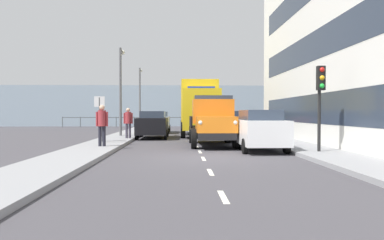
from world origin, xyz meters
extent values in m
plane|color=#423F44|center=(0.00, -8.92, 0.00)|extent=(80.00, 80.00, 0.00)
cube|color=gray|center=(-4.53, -8.92, 0.07)|extent=(2.08, 40.23, 0.15)
cube|color=gray|center=(4.53, -8.92, 0.07)|extent=(2.08, 40.23, 0.15)
cube|color=silver|center=(0.00, 6.20, 0.00)|extent=(0.12, 1.10, 0.01)
cube|color=silver|center=(0.00, 3.28, 0.00)|extent=(0.12, 1.10, 0.01)
cube|color=silver|center=(0.00, 0.37, 0.00)|extent=(0.12, 1.10, 0.01)
cube|color=silver|center=(0.00, -1.92, 0.00)|extent=(0.12, 1.10, 0.01)
cube|color=silver|center=(0.00, -4.14, 0.00)|extent=(0.12, 1.10, 0.01)
cube|color=silver|center=(0.00, -7.12, 0.00)|extent=(0.12, 1.10, 0.01)
cube|color=silver|center=(0.00, -9.57, 0.00)|extent=(0.12, 1.10, 0.01)
cube|color=silver|center=(0.00, -11.97, 0.00)|extent=(0.12, 1.10, 0.01)
cube|color=silver|center=(0.00, -14.50, 0.00)|extent=(0.12, 1.10, 0.01)
cube|color=silver|center=(0.00, -16.82, 0.00)|extent=(0.12, 1.10, 0.01)
cube|color=silver|center=(0.00, -19.46, 0.00)|extent=(0.12, 1.10, 0.01)
cube|color=silver|center=(0.00, -22.34, 0.00)|extent=(0.12, 1.10, 0.01)
cube|color=silver|center=(0.00, -24.70, 0.00)|extent=(0.12, 1.10, 0.01)
cube|color=#2D3847|center=(-5.60, -4.05, 1.80)|extent=(0.08, 17.96, 1.40)
cube|color=#2D3847|center=(-5.60, -4.05, 4.80)|extent=(0.08, 17.96, 1.40)
cube|color=#8C9EAD|center=(0.00, -32.04, 2.50)|extent=(80.00, 0.80, 5.00)
cylinder|color=#4C5156|center=(-14.00, -28.44, 0.60)|extent=(0.08, 0.08, 1.20)
cylinder|color=#4C5156|center=(-12.00, -28.44, 0.60)|extent=(0.08, 0.08, 1.20)
cylinder|color=#4C5156|center=(-10.00, -28.44, 0.60)|extent=(0.08, 0.08, 1.20)
cylinder|color=#4C5156|center=(-8.00, -28.44, 0.60)|extent=(0.08, 0.08, 1.20)
cylinder|color=#4C5156|center=(-6.00, -28.44, 0.60)|extent=(0.08, 0.08, 1.20)
cylinder|color=#4C5156|center=(-4.00, -28.44, 0.60)|extent=(0.08, 0.08, 1.20)
cylinder|color=#4C5156|center=(-2.00, -28.44, 0.60)|extent=(0.08, 0.08, 1.20)
cylinder|color=#4C5156|center=(0.00, -28.44, 0.60)|extent=(0.08, 0.08, 1.20)
cylinder|color=#4C5156|center=(2.00, -28.44, 0.60)|extent=(0.08, 0.08, 1.20)
cylinder|color=#4C5156|center=(4.00, -28.44, 0.60)|extent=(0.08, 0.08, 1.20)
cylinder|color=#4C5156|center=(6.00, -28.44, 0.60)|extent=(0.08, 0.08, 1.20)
cylinder|color=#4C5156|center=(8.00, -28.44, 0.60)|extent=(0.08, 0.08, 1.20)
cylinder|color=#4C5156|center=(10.00, -28.44, 0.60)|extent=(0.08, 0.08, 1.20)
cylinder|color=#4C5156|center=(12.00, -28.44, 0.60)|extent=(0.08, 0.08, 1.20)
cylinder|color=#4C5156|center=(14.00, -28.44, 0.60)|extent=(0.08, 0.08, 1.20)
cube|color=#4C5156|center=(0.00, -28.44, 1.12)|extent=(28.00, 0.08, 0.08)
cube|color=black|center=(-0.77, -4.96, 0.60)|extent=(1.64, 5.60, 0.30)
cube|color=orange|center=(-0.77, -3.11, 1.10)|extent=(1.72, 1.90, 0.70)
cube|color=silver|center=(-0.77, -2.21, 1.07)|extent=(1.16, 0.08, 0.56)
sphere|color=white|center=(-1.50, -2.21, 1.20)|extent=(0.20, 0.20, 0.20)
sphere|color=white|center=(-0.03, -2.21, 1.20)|extent=(0.20, 0.20, 0.20)
cube|color=orange|center=(-0.77, -4.62, 1.67)|extent=(1.93, 1.34, 1.15)
cube|color=#2D3847|center=(-0.77, -4.62, 2.15)|extent=(1.78, 1.23, 0.56)
cube|color=#2D2319|center=(-0.77, -6.30, 0.83)|extent=(2.10, 2.80, 0.16)
cube|color=black|center=(-1.78, -6.30, 1.15)|extent=(0.08, 2.80, 0.56)
cube|color=black|center=(0.24, -6.30, 1.15)|extent=(0.08, 2.80, 0.56)
cylinder|color=black|center=(-1.73, -3.28, 0.45)|extent=(0.24, 0.90, 0.90)
cylinder|color=black|center=(0.20, -3.28, 0.45)|extent=(0.24, 0.90, 0.90)
cylinder|color=black|center=(-1.73, -6.50, 0.45)|extent=(0.24, 0.90, 0.90)
cylinder|color=black|center=(0.20, -6.50, 0.45)|extent=(0.24, 0.90, 0.90)
cube|color=gold|center=(-0.53, -10.23, 1.82)|extent=(2.40, 2.21, 2.60)
cube|color=#2D3847|center=(-0.53, -10.23, 2.39)|extent=(2.20, 2.04, 0.80)
cube|color=#1933B2|center=(-0.53, -10.23, 3.22)|extent=(1.75, 0.20, 0.16)
cube|color=gold|center=(-0.53, -14.22, 2.37)|extent=(2.50, 5.95, 3.00)
cube|color=black|center=(-0.53, -13.29, 0.70)|extent=(2.00, 8.07, 0.36)
cylinder|color=black|center=(-1.68, -10.31, 0.52)|extent=(0.28, 1.04, 1.04)
cylinder|color=black|center=(0.62, -10.31, 0.52)|extent=(0.28, 1.04, 1.04)
cylinder|color=black|center=(-1.68, -13.92, 0.52)|extent=(0.28, 1.04, 1.04)
cylinder|color=black|center=(0.62, -13.92, 0.52)|extent=(0.28, 1.04, 1.04)
cylinder|color=black|center=(-1.68, -16.05, 0.52)|extent=(0.28, 1.04, 1.04)
cylinder|color=black|center=(0.62, -16.05, 0.52)|extent=(0.28, 1.04, 1.04)
cube|color=white|center=(-2.54, -2.41, 0.80)|extent=(1.73, 4.17, 1.00)
cube|color=#2D3847|center=(-2.54, -2.21, 1.51)|extent=(1.42, 2.29, 0.42)
cylinder|color=black|center=(-1.72, -3.70, 0.30)|extent=(0.18, 0.60, 0.60)
cylinder|color=black|center=(-3.36, -3.70, 0.30)|extent=(0.18, 0.60, 0.60)
cylinder|color=black|center=(-1.72, -1.12, 0.30)|extent=(0.18, 0.60, 0.60)
cylinder|color=black|center=(-3.36, -1.12, 0.30)|extent=(0.18, 0.60, 0.60)
cube|color=navy|center=(-2.54, -8.24, 0.80)|extent=(1.69, 4.17, 1.00)
cube|color=#2D3847|center=(-2.54, -8.04, 1.51)|extent=(1.38, 2.29, 0.42)
cylinder|color=black|center=(-1.74, -9.53, 0.30)|extent=(0.18, 0.60, 0.60)
cylinder|color=black|center=(-3.34, -9.53, 0.30)|extent=(0.18, 0.60, 0.60)
cylinder|color=black|center=(-1.74, -6.95, 0.30)|extent=(0.18, 0.60, 0.60)
cylinder|color=black|center=(-3.34, -6.95, 0.30)|extent=(0.18, 0.60, 0.60)
cube|color=maroon|center=(-2.54, -13.73, 0.80)|extent=(1.70, 3.84, 1.00)
cube|color=#2D3847|center=(-2.54, -13.53, 1.51)|extent=(1.39, 2.11, 0.42)
cylinder|color=black|center=(-1.73, -14.92, 0.30)|extent=(0.18, 0.60, 0.60)
cylinder|color=black|center=(-3.35, -14.92, 0.30)|extent=(0.18, 0.60, 0.60)
cylinder|color=black|center=(-1.73, -12.54, 0.30)|extent=(0.18, 0.60, 0.60)
cylinder|color=black|center=(-3.35, -12.54, 0.30)|extent=(0.18, 0.60, 0.60)
cube|color=#1E6670|center=(-2.54, -19.16, 0.80)|extent=(1.79, 4.52, 1.00)
cube|color=#2D3847|center=(-2.54, -18.96, 1.51)|extent=(1.47, 2.49, 0.42)
cylinder|color=black|center=(-1.69, -20.56, 0.30)|extent=(0.18, 0.60, 0.60)
cylinder|color=black|center=(-3.39, -20.56, 0.30)|extent=(0.18, 0.60, 0.60)
cylinder|color=black|center=(-1.69, -17.76, 0.30)|extent=(0.18, 0.60, 0.60)
cylinder|color=black|center=(-3.39, -17.76, 0.30)|extent=(0.18, 0.60, 0.60)
cube|color=black|center=(2.54, -10.24, 0.80)|extent=(1.82, 4.37, 1.00)
cube|color=#2D3847|center=(2.54, -10.44, 1.51)|extent=(1.49, 2.40, 0.42)
cylinder|color=black|center=(1.68, -8.89, 0.30)|extent=(0.18, 0.60, 0.60)
cylinder|color=black|center=(3.40, -8.89, 0.30)|extent=(0.18, 0.60, 0.60)
cylinder|color=black|center=(1.68, -11.60, 0.30)|extent=(0.18, 0.60, 0.60)
cylinder|color=black|center=(3.40, -11.60, 0.30)|extent=(0.18, 0.60, 0.60)
cube|color=#B7BABF|center=(2.54, -16.92, 0.80)|extent=(1.70, 4.47, 1.00)
cube|color=#2D3847|center=(2.54, -17.12, 1.51)|extent=(1.40, 2.46, 0.42)
cylinder|color=black|center=(1.73, -15.54, 0.30)|extent=(0.18, 0.60, 0.60)
cylinder|color=black|center=(3.35, -15.54, 0.30)|extent=(0.18, 0.60, 0.60)
cylinder|color=black|center=(1.73, -18.31, 0.30)|extent=(0.18, 0.60, 0.60)
cylinder|color=black|center=(3.35, -18.31, 0.30)|extent=(0.18, 0.60, 0.60)
cylinder|color=black|center=(4.13, -3.00, 0.59)|extent=(0.14, 0.14, 0.87)
cylinder|color=black|center=(4.31, -3.00, 0.59)|extent=(0.14, 0.14, 0.87)
cylinder|color=maroon|center=(4.22, -3.00, 1.37)|extent=(0.34, 0.34, 0.69)
cylinder|color=maroon|center=(4.00, -3.00, 1.34)|extent=(0.09, 0.09, 0.64)
cylinder|color=maroon|center=(4.44, -3.00, 1.34)|extent=(0.09, 0.09, 0.64)
sphere|color=tan|center=(4.22, -3.00, 1.83)|extent=(0.24, 0.24, 0.24)
cylinder|color=black|center=(4.72, -5.71, 0.59)|extent=(0.14, 0.14, 0.87)
cylinder|color=black|center=(4.90, -5.71, 0.59)|extent=(0.14, 0.14, 0.87)
cylinder|color=black|center=(4.81, -5.71, 1.37)|extent=(0.34, 0.34, 0.69)
cylinder|color=black|center=(4.59, -5.71, 1.33)|extent=(0.09, 0.09, 0.64)
cylinder|color=black|center=(5.03, -5.71, 1.33)|extent=(0.09, 0.09, 0.64)
sphere|color=tan|center=(4.81, -5.71, 1.83)|extent=(0.24, 0.24, 0.24)
cylinder|color=#383342|center=(3.72, -8.22, 0.57)|extent=(0.14, 0.14, 0.85)
cylinder|color=#383342|center=(3.90, -8.22, 0.57)|extent=(0.14, 0.14, 0.85)
cylinder|color=maroon|center=(3.81, -8.22, 1.33)|extent=(0.34, 0.34, 0.67)
cylinder|color=maroon|center=(3.59, -8.22, 1.30)|extent=(0.09, 0.09, 0.62)
cylinder|color=maroon|center=(4.03, -8.22, 1.30)|extent=(0.09, 0.09, 0.62)
sphere|color=tan|center=(3.81, -8.22, 1.78)|extent=(0.23, 0.23, 0.23)
cylinder|color=black|center=(-4.44, -0.57, 1.75)|extent=(0.12, 0.12, 3.20)
cube|color=black|center=(-4.44, -0.43, 2.90)|extent=(0.28, 0.24, 0.90)
sphere|color=red|center=(-4.44, -0.31, 3.20)|extent=(0.18, 0.18, 0.18)
sphere|color=orange|center=(-4.44, -0.31, 2.90)|extent=(0.18, 0.18, 0.18)
sphere|color=green|center=(-4.44, -0.31, 2.60)|extent=(0.18, 0.18, 0.18)
cylinder|color=#59595B|center=(4.64, -10.64, 2.98)|extent=(0.16, 0.16, 5.65)
cylinder|color=#59595B|center=(4.64, -11.09, 5.70)|extent=(0.10, 0.90, 0.10)
sphere|color=silver|center=(4.64, -11.54, 5.65)|extent=(0.32, 0.32, 0.32)
cylinder|color=#59595B|center=(4.61, -21.71, 3.01)|extent=(0.16, 0.16, 5.73)
cylinder|color=#59595B|center=(4.61, -22.16, 5.78)|extent=(0.10, 0.90, 0.10)
sphere|color=silver|center=(4.61, -22.61, 5.73)|extent=(0.32, 0.32, 0.32)
cylinder|color=#4C4C4C|center=(4.68, -4.62, 1.25)|extent=(0.07, 0.07, 2.20)
cube|color=silver|center=(4.68, -4.62, 2.15)|extent=(0.50, 0.04, 0.50)
camera|label=1|loc=(0.82, 13.08, 1.58)|focal=34.30mm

